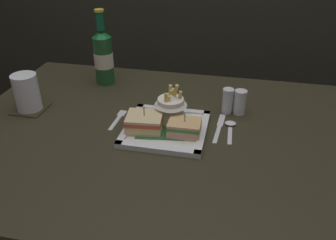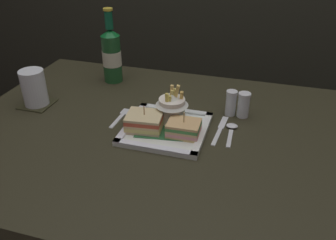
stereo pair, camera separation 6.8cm
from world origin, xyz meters
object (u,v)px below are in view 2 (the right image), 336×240
square_plate (166,129)px  spoon (231,129)px  water_glass (34,90)px  pepper_shaker (243,106)px  fork (121,117)px  salt_shaker (231,104)px  knife (220,129)px  beer_bottle (112,54)px  sandwich_half_left (145,122)px  fries_cup (172,106)px  dining_table (170,166)px  sandwich_half_right (184,128)px

square_plate → spoon: size_ratio=1.92×
water_glass → pepper_shaker: (0.67, 0.12, -0.02)m
fork → salt_shaker: (0.33, 0.12, 0.03)m
knife → pepper_shaker: 0.12m
knife → spoon: (0.03, 0.00, 0.00)m
beer_bottle → knife: beer_bottle is taller
knife → salt_shaker: bearing=81.6°
sandwich_half_left → fork: size_ratio=0.89×
fries_cup → knife: (0.15, 0.01, -0.06)m
water_glass → fork: size_ratio=0.96×
dining_table → spoon: 0.23m
sandwich_half_left → fork: bearing=150.7°
fork → spoon: bearing=3.4°
fork → pepper_shaker: (0.37, 0.12, 0.03)m
water_glass → salt_shaker: 0.65m
water_glass → beer_bottle: bearing=57.1°
square_plate → fork: square_plate is taller
water_glass → spoon: 0.65m
square_plate → knife: 0.16m
beer_bottle → water_glass: beer_bottle is taller
sandwich_half_left → fries_cup: 0.10m
pepper_shaker → knife: bearing=-118.5°
square_plate → knife: bearing=18.8°
fries_cup → beer_bottle: bearing=141.0°
water_glass → salt_shaker: size_ratio=1.44×
sandwich_half_left → salt_shaker: 0.29m
square_plate → fork: size_ratio=1.92×
beer_bottle → knife: bearing=-27.9°
salt_shaker → pepper_shaker: bearing=0.0°
dining_table → fork: bearing=166.0°
dining_table → fork: (-0.18, 0.04, 0.13)m
sandwich_half_left → salt_shaker: size_ratio=1.34×
dining_table → pepper_shaker: pepper_shaker is taller
spoon → pepper_shaker: bearing=77.1°
dining_table → water_glass: water_glass is taller
square_plate → fries_cup: bearing=83.5°
fries_cup → water_glass: 0.47m
water_glass → spoon: bearing=1.9°
pepper_shaker → dining_table: bearing=-140.5°
spoon → dining_table: bearing=-159.5°
knife → dining_table: bearing=-156.8°
sandwich_half_left → water_glass: size_ratio=0.93×
pepper_shaker → water_glass: bearing=-170.2°
sandwich_half_right → spoon: sandwich_half_right is taller
square_plate → beer_bottle: (-0.30, 0.29, 0.10)m
sandwich_half_right → fries_cup: fries_cup is taller
sandwich_half_left → fries_cup: fries_cup is taller
fork → knife: (0.32, 0.02, 0.00)m
dining_table → water_glass: bearing=174.9°
salt_shaker → fries_cup: bearing=-146.9°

